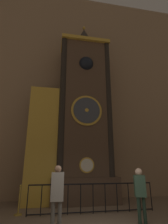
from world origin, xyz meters
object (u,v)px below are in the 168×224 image
visitor_far (140,189)px  stanchion_post (19,205)px  clock_tower (76,117)px  visitor_near (57,192)px

visitor_far → stanchion_post: size_ratio=1.60×
clock_tower → visitor_near: clock_tower is taller
visitor_far → stanchion_post: visitor_far is taller
visitor_near → stanchion_post: 2.72m
visitor_far → stanchion_post: 4.41m
clock_tower → visitor_far: (1.62, -3.45, -3.22)m
clock_tower → visitor_near: bearing=-105.0°
clock_tower → visitor_near: 5.13m
visitor_near → stanchion_post: bearing=120.6°
clock_tower → stanchion_post: size_ratio=10.01×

